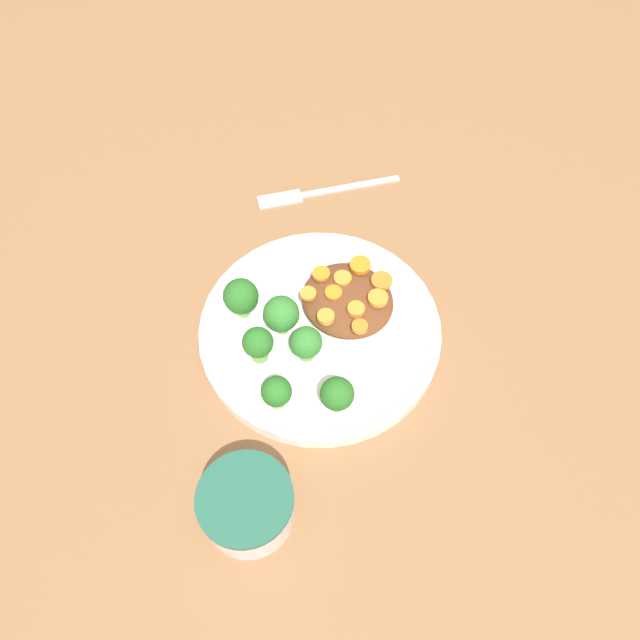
% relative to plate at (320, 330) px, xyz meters
% --- Properties ---
extents(ground_plane, '(4.00, 4.00, 0.00)m').
position_rel_plate_xyz_m(ground_plane, '(0.00, 0.00, -0.01)').
color(ground_plane, '#8C603D').
extents(plate, '(0.29, 0.29, 0.02)m').
position_rel_plate_xyz_m(plate, '(0.00, 0.00, 0.00)').
color(plate, white).
rests_on(plate, ground_plane).
extents(dip_bowl, '(0.10, 0.10, 0.06)m').
position_rel_plate_xyz_m(dip_bowl, '(0.21, 0.09, 0.02)').
color(dip_bowl, silver).
rests_on(dip_bowl, ground_plane).
extents(stew_mound, '(0.10, 0.11, 0.03)m').
position_rel_plate_xyz_m(stew_mound, '(-0.04, 0.01, 0.02)').
color(stew_mound, brown).
rests_on(stew_mound, plate).
extents(broccoli_floret_0, '(0.04, 0.04, 0.06)m').
position_rel_plate_xyz_m(broccoli_floret_0, '(0.05, -0.08, 0.04)').
color(broccoli_floret_0, '#759E51').
rests_on(broccoli_floret_0, plate).
extents(broccoli_floret_1, '(0.04, 0.04, 0.05)m').
position_rel_plate_xyz_m(broccoli_floret_1, '(0.04, 0.01, 0.03)').
color(broccoli_floret_1, '#759E51').
rests_on(broccoli_floret_1, plate).
extents(broccoli_floret_2, '(0.04, 0.04, 0.05)m').
position_rel_plate_xyz_m(broccoli_floret_2, '(0.08, -0.03, 0.04)').
color(broccoli_floret_2, '#759E51').
rests_on(broccoli_floret_2, plate).
extents(broccoli_floret_3, '(0.04, 0.04, 0.05)m').
position_rel_plate_xyz_m(broccoli_floret_3, '(0.06, 0.08, 0.04)').
color(broccoli_floret_3, '#759E51').
rests_on(broccoli_floret_3, plate).
extents(broccoli_floret_4, '(0.03, 0.03, 0.04)m').
position_rel_plate_xyz_m(broccoli_floret_4, '(0.10, 0.03, 0.03)').
color(broccoli_floret_4, '#7FA85B').
rests_on(broccoli_floret_4, plate).
extents(broccoli_floret_5, '(0.04, 0.04, 0.06)m').
position_rel_plate_xyz_m(broccoli_floret_5, '(0.03, -0.03, 0.04)').
color(broccoli_floret_5, '#7FA85B').
rests_on(broccoli_floret_5, plate).
extents(carrot_slice_0, '(0.02, 0.02, 0.01)m').
position_rel_plate_xyz_m(carrot_slice_0, '(-0.01, -0.03, 0.04)').
color(carrot_slice_0, orange).
rests_on(carrot_slice_0, stew_mound).
extents(carrot_slice_1, '(0.02, 0.02, 0.00)m').
position_rel_plate_xyz_m(carrot_slice_1, '(-0.05, -0.01, 0.04)').
color(carrot_slice_1, orange).
rests_on(carrot_slice_1, stew_mound).
extents(carrot_slice_2, '(0.02, 0.02, 0.01)m').
position_rel_plate_xyz_m(carrot_slice_2, '(-0.02, 0.05, 0.04)').
color(carrot_slice_2, orange).
rests_on(carrot_slice_2, stew_mound).
extents(carrot_slice_3, '(0.02, 0.02, 0.01)m').
position_rel_plate_xyz_m(carrot_slice_3, '(-0.06, 0.04, 0.04)').
color(carrot_slice_3, orange).
rests_on(carrot_slice_3, stew_mound).
extents(carrot_slice_4, '(0.02, 0.02, 0.00)m').
position_rel_plate_xyz_m(carrot_slice_4, '(-0.04, -0.04, 0.04)').
color(carrot_slice_4, orange).
rests_on(carrot_slice_4, stew_mound).
extents(carrot_slice_5, '(0.03, 0.03, 0.01)m').
position_rel_plate_xyz_m(carrot_slice_5, '(-0.08, -0.01, 0.04)').
color(carrot_slice_5, orange).
rests_on(carrot_slice_5, stew_mound).
extents(carrot_slice_6, '(0.02, 0.02, 0.01)m').
position_rel_plate_xyz_m(carrot_slice_6, '(-0.00, 0.01, 0.04)').
color(carrot_slice_6, orange).
rests_on(carrot_slice_6, stew_mound).
extents(carrot_slice_7, '(0.03, 0.03, 0.00)m').
position_rel_plate_xyz_m(carrot_slice_7, '(-0.08, 0.02, 0.04)').
color(carrot_slice_7, orange).
rests_on(carrot_slice_7, stew_mound).
extents(carrot_slice_8, '(0.02, 0.02, 0.00)m').
position_rel_plate_xyz_m(carrot_slice_8, '(-0.03, -0.01, 0.04)').
color(carrot_slice_8, orange).
rests_on(carrot_slice_8, stew_mound).
extents(carrot_slice_9, '(0.02, 0.02, 0.01)m').
position_rel_plate_xyz_m(carrot_slice_9, '(-0.03, 0.03, 0.04)').
color(carrot_slice_9, orange).
rests_on(carrot_slice_9, stew_mound).
extents(fork, '(0.18, 0.13, 0.01)m').
position_rel_plate_xyz_m(fork, '(-0.17, -0.16, -0.01)').
color(fork, '#B7B7B7').
rests_on(fork, ground_plane).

